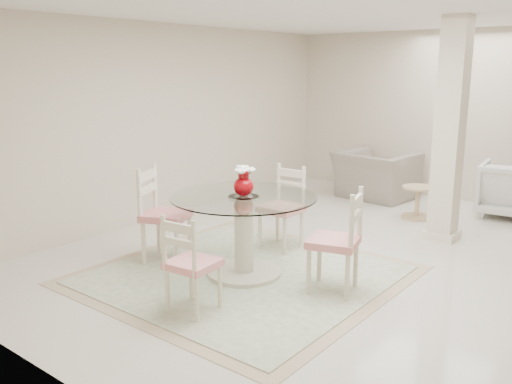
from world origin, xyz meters
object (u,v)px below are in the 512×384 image
Objects in this scene: dining_chair_south at (188,257)px; column at (450,131)px; dining_chair_east at (341,234)px; armchair_white at (512,190)px; dining_table at (244,236)px; side_table at (417,203)px; dining_chair_north at (285,201)px; recliner_taupe at (376,175)px; dining_chair_west at (160,207)px; red_vase at (244,181)px.

column is at bearing -110.68° from dining_chair_south.
dining_chair_east reaches higher than dining_chair_south.
column is at bearing 69.72° from armchair_white.
dining_chair_east reaches higher than armchair_white.
dining_table is 3.28m from side_table.
dining_chair_east is 1.03× the size of dining_chair_north.
dining_chair_north is 3.02m from recliner_taupe.
dining_chair_south is 4.25m from side_table.
armchair_white is (1.54, 4.16, -0.04)m from dining_table.
dining_table is 1.25× the size of dining_chair_west.
dining_chair_south is at bearing 68.77° from armchair_white.
side_table is at bearing 35.56° from armchair_white.
dining_chair_west reaches higher than red_vase.
red_vase is 1.09m from dining_chair_west.
side_table is (-0.62, 0.71, -1.14)m from column.
dining_chair_south is 2.14× the size of side_table.
armchair_white is (1.33, 5.15, -0.13)m from dining_chair_south.
dining_chair_north reaches higher than armchair_white.
recliner_taupe is (-0.50, 4.00, -0.62)m from red_vase.
column reaches higher than dining_chair_east.
dining_chair_north is at bearing 54.38° from armchair_white.
column reaches higher than dining_chair_west.
side_table is at bearing -47.55° from dining_chair_west.
armchair_white is (0.54, 3.94, -0.19)m from dining_chair_east.
dining_table is at bearing -114.46° from column.
dining_chair_east is 3.98m from armchair_white.
dining_chair_south is at bearing -104.96° from column.
dining_chair_west reaches higher than dining_chair_south.
dining_chair_south is (-0.79, -1.21, -0.06)m from dining_chair_east.
dining_chair_west reaches higher than side_table.
dining_table is at bearing 161.57° from red_vase.
dining_chair_south is (0.41, -1.99, -0.05)m from dining_chair_north.
dining_table is at bearing 62.94° from armchair_white.
dining_chair_south is at bearing -78.82° from dining_chair_north.
column reaches higher than recliner_taupe.
dining_chair_north is at bearing 101.50° from red_vase.
red_vase is 0.26× the size of recliner_taupe.
dining_chair_east is at bearing 12.56° from red_vase.
dining_chair_south is 1.15× the size of armchair_white.
dining_chair_north is 1.25× the size of armchair_white.
side_table is at bearing 172.77° from dining_chair_east.
side_table is at bearing 149.42° from recliner_taupe.
dining_chair_west is at bearing 53.24° from armchair_white.
dining_chair_west reaches higher than dining_table.
column reaches higher than dining_chair_south.
dining_chair_east is at bearing 12.53° from dining_table.
armchair_white is 1.87× the size of side_table.
dining_chair_east is 2.05m from dining_chair_west.
column is 3.73m from dining_chair_south.
recliner_taupe is (-0.71, 4.99, -0.14)m from dining_chair_south.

